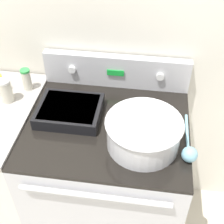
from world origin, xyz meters
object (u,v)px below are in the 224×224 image
at_px(spice_jar_green_cap, 27,79).
at_px(ladle, 189,152).
at_px(casserole_dish, 70,110).
at_px(spice_jar_white_cap, 6,91).
at_px(mixing_bowl, 144,132).

bearing_deg(spice_jar_green_cap, ladle, -22.78).
height_order(casserole_dish, spice_jar_white_cap, spice_jar_white_cap).
height_order(mixing_bowl, casserole_dish, mixing_bowl).
relative_size(spice_jar_green_cap, spice_jar_white_cap, 0.97).
bearing_deg(mixing_bowl, spice_jar_green_cap, 154.25).
bearing_deg(spice_jar_white_cap, spice_jar_green_cap, 58.63).
distance_m(casserole_dish, spice_jar_green_cap, 0.32).
height_order(casserole_dish, spice_jar_green_cap, spice_jar_green_cap).
height_order(mixing_bowl, spice_jar_green_cap, mixing_bowl).
distance_m(casserole_dish, ladle, 0.60).
bearing_deg(mixing_bowl, casserole_dish, 158.88).
xyz_separation_m(ladle, spice_jar_white_cap, (-0.91, 0.24, 0.05)).
distance_m(mixing_bowl, spice_jar_green_cap, 0.71).
bearing_deg(ladle, casserole_dish, 161.85).
relative_size(casserole_dish, spice_jar_green_cap, 2.52).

